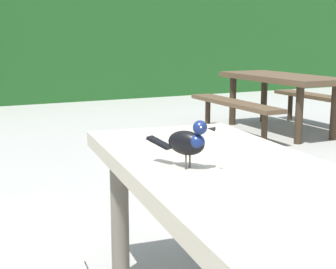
% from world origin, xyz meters
% --- Properties ---
extents(picnic_table_foreground, '(1.86, 1.89, 0.74)m').
position_xyz_m(picnic_table_foreground, '(0.13, 0.28, 0.56)').
color(picnic_table_foreground, '#B2A893').
rests_on(picnic_table_foreground, ground).
extents(bird_grackle, '(0.17, 0.26, 0.18)m').
position_xyz_m(bird_grackle, '(-0.02, 0.36, 0.84)').
color(bird_grackle, black).
rests_on(bird_grackle, picnic_table_foreground).
extents(picnic_table_mid_right, '(1.71, 1.81, 0.74)m').
position_xyz_m(picnic_table_mid_right, '(3.24, 3.85, 0.56)').
color(picnic_table_mid_right, brown).
rests_on(picnic_table_mid_right, ground).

